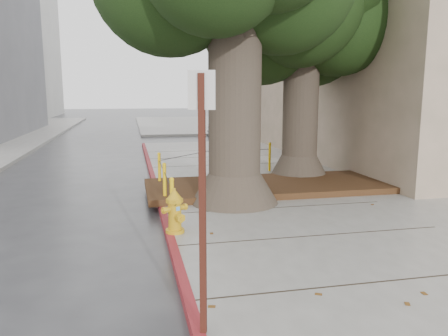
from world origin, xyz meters
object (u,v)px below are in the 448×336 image
at_px(fire_hydrant, 175,211).
at_px(car_silver, 234,128).
at_px(signpost, 202,191).
at_px(car_red, 353,123).

distance_m(fire_hydrant, car_silver, 19.43).
distance_m(signpost, car_red, 26.66).
bearing_deg(fire_hydrant, car_silver, 49.25).
distance_m(fire_hydrant, car_red, 23.74).
xyz_separation_m(fire_hydrant, car_red, (13.96, 19.21, 0.13)).
relative_size(signpost, car_silver, 0.86).
bearing_deg(car_red, fire_hydrant, 139.98).
height_order(fire_hydrant, car_silver, car_silver).
bearing_deg(car_red, signpost, 144.26).
distance_m(car_silver, car_red, 8.41).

